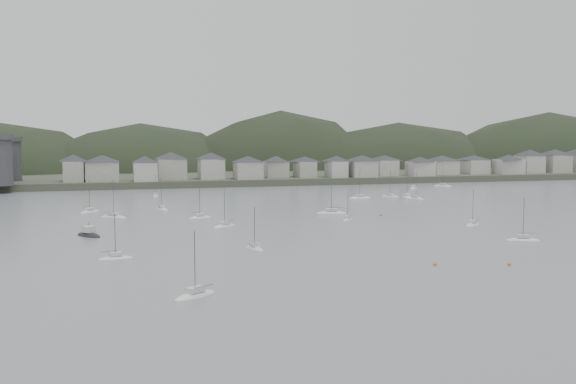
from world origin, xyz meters
name	(u,v)px	position (x,y,z in m)	size (l,w,h in m)	color
ground	(395,257)	(0.00, 0.00, 0.00)	(900.00, 900.00, 0.00)	slate
far_shore_land	(193,169)	(0.00, 295.00, 1.50)	(900.00, 250.00, 3.00)	#383D2D
forested_ridge	(207,193)	(4.83, 269.40, -11.28)	(851.55, 103.94, 102.57)	black
waterfront_town	(329,165)	(50.59, 183.34, 8.66)	(451.48, 28.46, 12.92)	gray
moored_fleet	(309,217)	(2.35, 61.30, 0.18)	(266.03, 176.43, 12.92)	silver
motor_launch_far	(89,235)	(-56.03, 42.52, 0.29)	(6.90, 8.35, 3.93)	black
mooring_buoys	(255,234)	(-19.45, 33.88, 0.15)	(106.53, 133.61, 0.70)	#B8693D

